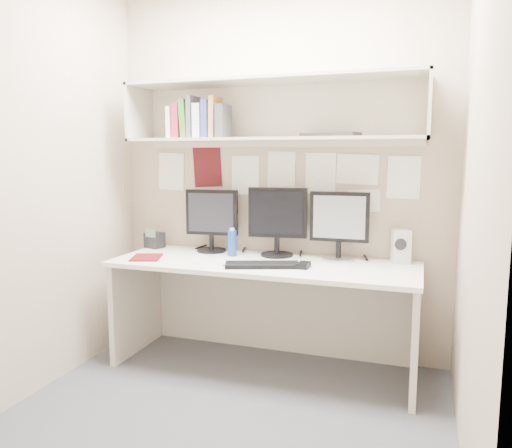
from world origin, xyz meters
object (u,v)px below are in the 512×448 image
(monitor_right, at_px, (339,223))
(speaker, at_px, (401,246))
(monitor_center, at_px, (277,219))
(maroon_notebook, at_px, (146,257))
(desk_phone, at_px, (154,240))
(monitor_left, at_px, (212,218))
(desk, at_px, (263,315))
(keyboard, at_px, (262,265))

(monitor_right, distance_m, speaker, 0.42)
(monitor_center, relative_size, maroon_notebook, 2.08)
(desk_phone, bearing_deg, monitor_left, 16.18)
(monitor_center, distance_m, monitor_right, 0.43)
(monitor_left, height_order, desk_phone, monitor_left)
(speaker, height_order, desk_phone, speaker)
(desk, relative_size, monitor_right, 4.40)
(desk, bearing_deg, desk_phone, 167.40)
(desk, height_order, speaker, speaker)
(monitor_right, distance_m, desk_phone, 1.40)
(desk, bearing_deg, maroon_notebook, -169.00)
(keyboard, height_order, maroon_notebook, keyboard)
(monitor_right, relative_size, keyboard, 0.98)
(speaker, bearing_deg, monitor_right, 169.92)
(speaker, height_order, maroon_notebook, speaker)
(maroon_notebook, bearing_deg, monitor_left, 30.28)
(monitor_center, distance_m, speaker, 0.84)
(desk, xyz_separation_m, maroon_notebook, (-0.79, -0.15, 0.37))
(speaker, xyz_separation_m, desk_phone, (-1.79, -0.05, -0.05))
(desk, relative_size, maroon_notebook, 8.79)
(monitor_left, relative_size, keyboard, 0.97)
(keyboard, distance_m, maroon_notebook, 0.82)
(monitor_center, distance_m, keyboard, 0.44)
(monitor_right, bearing_deg, keyboard, -141.12)
(desk, relative_size, monitor_center, 4.22)
(keyboard, height_order, speaker, speaker)
(speaker, xyz_separation_m, maroon_notebook, (-1.64, -0.41, -0.10))
(desk_phone, bearing_deg, desk, 2.28)
(monitor_left, xyz_separation_m, monitor_center, (0.49, -0.00, 0.01))
(monitor_left, relative_size, speaker, 2.05)
(keyboard, bearing_deg, monitor_right, 21.19)
(monitor_left, height_order, monitor_right, monitor_right)
(speaker, bearing_deg, keyboard, -169.38)
(monitor_right, distance_m, keyboard, 0.60)
(monitor_right, bearing_deg, monitor_center, 178.34)
(speaker, bearing_deg, monitor_left, 166.36)
(monitor_left, xyz_separation_m, speaker, (1.32, 0.04, -0.14))
(monitor_left, height_order, keyboard, monitor_left)
(desk, xyz_separation_m, desk_phone, (-0.93, 0.21, 0.42))
(keyboard, xyz_separation_m, desk_phone, (-0.97, 0.35, 0.05))
(monitor_left, distance_m, keyboard, 0.66)
(monitor_left, height_order, speaker, monitor_left)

